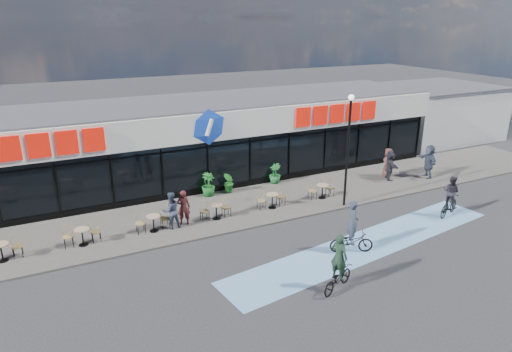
# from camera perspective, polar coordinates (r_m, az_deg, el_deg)

# --- Properties ---
(ground) EXTENTS (120.00, 120.00, 0.00)m
(ground) POSITION_cam_1_polar(r_m,az_deg,el_deg) (19.27, 1.57, -9.11)
(ground) COLOR #28282B
(ground) RESTS_ON ground
(sidewalk) EXTENTS (44.00, 5.00, 0.10)m
(sidewalk) POSITION_cam_1_polar(r_m,az_deg,el_deg) (22.92, -3.67, -4.19)
(sidewalk) COLOR #56524C
(sidewalk) RESTS_ON ground
(bike_lane) EXTENTS (14.17, 4.13, 0.01)m
(bike_lane) POSITION_cam_1_polar(r_m,az_deg,el_deg) (20.20, 13.81, -8.28)
(bike_lane) COLOR #699BC6
(bike_lane) RESTS_ON ground
(building) EXTENTS (30.60, 6.57, 4.75)m
(building) POSITION_cam_1_polar(r_m,az_deg,el_deg) (27.02, -8.23, 4.44)
(building) COLOR black
(building) RESTS_ON ground
(neighbour_building) EXTENTS (9.20, 7.20, 4.11)m
(neighbour_building) POSITION_cam_1_polar(r_m,az_deg,el_deg) (39.17, 21.25, 7.52)
(neighbour_building) COLOR silver
(neighbour_building) RESTS_ON ground
(lamp_post) EXTENTS (0.28, 0.28, 5.62)m
(lamp_post) POSITION_cam_1_polar(r_m,az_deg,el_deg) (22.66, 11.45, 4.17)
(lamp_post) COLOR black
(lamp_post) RESTS_ON sidewalk
(bistro_set_1) EXTENTS (1.54, 0.62, 0.90)m
(bistro_set_1) POSITION_cam_1_polar(r_m,az_deg,el_deg) (20.64, -29.23, -8.01)
(bistro_set_1) COLOR tan
(bistro_set_1) RESTS_ON sidewalk
(bistro_set_2) EXTENTS (1.54, 0.62, 0.90)m
(bistro_set_2) POSITION_cam_1_polar(r_m,az_deg,el_deg) (20.57, -20.92, -6.82)
(bistro_set_2) COLOR tan
(bistro_set_2) RESTS_ON sidewalk
(bistro_set_3) EXTENTS (1.54, 0.62, 0.90)m
(bistro_set_3) POSITION_cam_1_polar(r_m,az_deg,el_deg) (20.94, -12.77, -5.50)
(bistro_set_3) COLOR tan
(bistro_set_3) RESTS_ON sidewalk
(bistro_set_4) EXTENTS (1.54, 0.62, 0.90)m
(bistro_set_4) POSITION_cam_1_polar(r_m,az_deg,el_deg) (21.71, -5.08, -4.15)
(bistro_set_4) COLOR tan
(bistro_set_4) RESTS_ON sidewalk
(bistro_set_5) EXTENTS (1.54, 0.62, 0.90)m
(bistro_set_5) POSITION_cam_1_polar(r_m,az_deg,el_deg) (22.86, 1.93, -2.85)
(bistro_set_5) COLOR tan
(bistro_set_5) RESTS_ON sidewalk
(bistro_set_6) EXTENTS (1.54, 0.62, 0.90)m
(bistro_set_6) POSITION_cam_1_polar(r_m,az_deg,el_deg) (24.32, 8.18, -1.65)
(bistro_set_6) COLOR tan
(bistro_set_6) RESTS_ON sidewalk
(potted_plant_left) EXTENTS (0.90, 0.90, 1.27)m
(potted_plant_left) POSITION_cam_1_polar(r_m,az_deg,el_deg) (24.38, -6.00, -1.06)
(potted_plant_left) COLOR #18571F
(potted_plant_left) RESTS_ON sidewalk
(potted_plant_mid) EXTENTS (0.54, 0.66, 1.16)m
(potted_plant_mid) POSITION_cam_1_polar(r_m,az_deg,el_deg) (24.72, -3.38, -0.83)
(potted_plant_mid) COLOR #1C651F
(potted_plant_mid) RESTS_ON sidewalk
(potted_plant_right) EXTENTS (0.89, 0.89, 1.16)m
(potted_plant_right) POSITION_cam_1_polar(r_m,az_deg,el_deg) (26.15, 2.39, 0.32)
(potted_plant_right) COLOR #1A5B26
(potted_plant_right) RESTS_ON sidewalk
(patron_left) EXTENTS (0.70, 0.55, 1.68)m
(patron_left) POSITION_cam_1_polar(r_m,az_deg,el_deg) (21.10, -9.05, -3.91)
(patron_left) COLOR #421817
(patron_left) RESTS_ON sidewalk
(patron_right) EXTENTS (0.92, 0.76, 1.73)m
(patron_right) POSITION_cam_1_polar(r_m,az_deg,el_deg) (20.83, -10.58, -4.25)
(patron_right) COLOR #343E51
(patron_right) RESTS_ON sidewalk
(pedestrian_a) EXTENTS (1.08, 1.93, 1.98)m
(pedestrian_a) POSITION_cam_1_polar(r_m,az_deg,el_deg) (28.87, 20.78, 1.75)
(pedestrian_a) COLOR #2F3849
(pedestrian_a) RESTS_ON sidewalk
(pedestrian_b) EXTENTS (1.17, 1.72, 1.78)m
(pedestrian_b) POSITION_cam_1_polar(r_m,az_deg,el_deg) (27.73, 16.40, 1.32)
(pedestrian_b) COLOR #21232A
(pedestrian_b) RESTS_ON sidewalk
(pedestrian_c) EXTENTS (1.02, 0.93, 1.75)m
(pedestrian_c) POSITION_cam_1_polar(r_m,az_deg,el_deg) (28.23, 16.15, 1.63)
(pedestrian_c) COLOR #4C2B27
(pedestrian_c) RESTS_ON sidewalk
(cyclist_a) EXTENTS (1.88, 1.29, 2.26)m
(cyclist_a) POSITION_cam_1_polar(r_m,az_deg,el_deg) (19.10, 11.90, -7.25)
(cyclist_a) COLOR black
(cyclist_a) RESTS_ON ground
(cyclist_b) EXTENTS (1.87, 1.10, 2.03)m
(cyclist_b) POSITION_cam_1_polar(r_m,az_deg,el_deg) (23.90, 23.07, -2.73)
(cyclist_b) COLOR black
(cyclist_b) RESTS_ON ground
(cyclist_c) EXTENTS (1.81, 1.24, 2.16)m
(cyclist_c) POSITION_cam_1_polar(r_m,az_deg,el_deg) (16.57, 10.22, -11.66)
(cyclist_c) COLOR black
(cyclist_c) RESTS_ON ground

